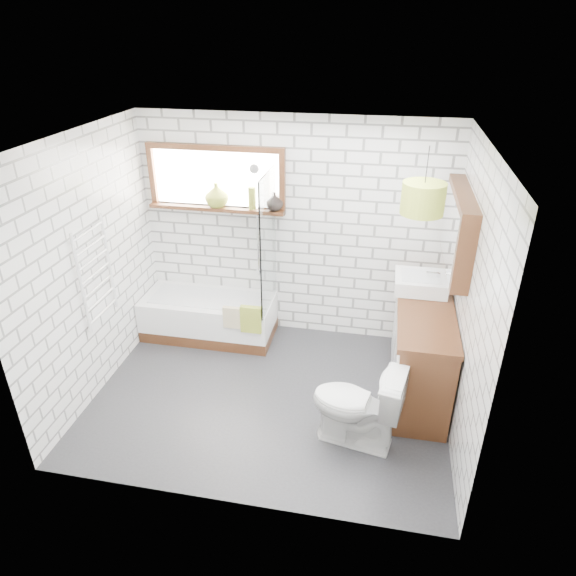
% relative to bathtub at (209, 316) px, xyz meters
% --- Properties ---
extents(floor, '(3.40, 2.60, 0.01)m').
position_rel_bathtub_xyz_m(floor, '(0.94, -0.97, -0.25)').
color(floor, '#27272B').
rests_on(floor, ground).
extents(ceiling, '(3.40, 2.60, 0.01)m').
position_rel_bathtub_xyz_m(ceiling, '(0.94, -0.97, 2.26)').
color(ceiling, white).
rests_on(ceiling, ground).
extents(wall_back, '(3.40, 0.01, 2.50)m').
position_rel_bathtub_xyz_m(wall_back, '(0.94, 0.34, 1.01)').
color(wall_back, white).
rests_on(wall_back, ground).
extents(wall_front, '(3.40, 0.01, 2.50)m').
position_rel_bathtub_xyz_m(wall_front, '(0.94, -2.27, 1.01)').
color(wall_front, white).
rests_on(wall_front, ground).
extents(wall_left, '(0.01, 2.60, 2.50)m').
position_rel_bathtub_xyz_m(wall_left, '(-0.77, -0.97, 1.01)').
color(wall_left, white).
rests_on(wall_left, ground).
extents(wall_right, '(0.01, 2.60, 2.50)m').
position_rel_bathtub_xyz_m(wall_right, '(2.64, -0.97, 1.01)').
color(wall_right, white).
rests_on(wall_right, ground).
extents(window, '(1.52, 0.16, 0.68)m').
position_rel_bathtub_xyz_m(window, '(0.09, 0.29, 1.56)').
color(window, '#381D0F').
rests_on(window, wall_back).
extents(towel_radiator, '(0.06, 0.52, 1.00)m').
position_rel_bathtub_xyz_m(towel_radiator, '(-0.72, -0.97, 0.96)').
color(towel_radiator, white).
rests_on(towel_radiator, wall_left).
extents(mirror_cabinet, '(0.16, 1.20, 0.70)m').
position_rel_bathtub_xyz_m(mirror_cabinet, '(2.56, -0.37, 1.41)').
color(mirror_cabinet, '#381D0F').
rests_on(mirror_cabinet, wall_right).
extents(shower_riser, '(0.02, 0.02, 1.30)m').
position_rel_bathtub_xyz_m(shower_riser, '(0.54, 0.29, 1.11)').
color(shower_riser, silver).
rests_on(shower_riser, wall_back).
extents(bathtub, '(1.50, 0.66, 0.49)m').
position_rel_bathtub_xyz_m(bathtub, '(0.00, 0.00, 0.00)').
color(bathtub, white).
rests_on(bathtub, floor).
extents(shower_screen, '(0.02, 0.72, 1.50)m').
position_rel_bathtub_xyz_m(shower_screen, '(0.73, 0.00, 0.99)').
color(shower_screen, white).
rests_on(shower_screen, bathtub).
extents(towel_green, '(0.23, 0.06, 0.31)m').
position_rel_bathtub_xyz_m(towel_green, '(0.60, -0.33, 0.22)').
color(towel_green, olive).
rests_on(towel_green, bathtub).
extents(towel_beige, '(0.19, 0.05, 0.25)m').
position_rel_bathtub_xyz_m(towel_beige, '(0.39, -0.33, 0.22)').
color(towel_beige, '#C1B586').
rests_on(towel_beige, bathtub).
extents(vanity, '(0.53, 1.64, 0.94)m').
position_rel_bathtub_xyz_m(vanity, '(2.38, -0.50, 0.23)').
color(vanity, '#381D0F').
rests_on(vanity, floor).
extents(basin, '(0.50, 0.44, 0.15)m').
position_rel_bathtub_xyz_m(basin, '(2.32, -0.20, 0.77)').
color(basin, white).
rests_on(basin, vanity).
extents(tap, '(0.03, 0.03, 0.14)m').
position_rel_bathtub_xyz_m(tap, '(2.48, -0.20, 0.82)').
color(tap, silver).
rests_on(tap, vanity).
extents(toilet, '(0.58, 0.84, 0.79)m').
position_rel_bathtub_xyz_m(toilet, '(1.81, -1.42, 0.15)').
color(toilet, white).
rests_on(toilet, floor).
extents(vase_olive, '(0.28, 0.28, 0.26)m').
position_rel_bathtub_xyz_m(vase_olive, '(0.10, 0.26, 1.37)').
color(vase_olive, olive).
rests_on(vase_olive, window).
extents(vase_dark, '(0.25, 0.25, 0.20)m').
position_rel_bathtub_xyz_m(vase_dark, '(0.74, 0.26, 1.34)').
color(vase_dark, black).
rests_on(vase_dark, window).
extents(bottle, '(0.08, 0.08, 0.24)m').
position_rel_bathtub_xyz_m(bottle, '(0.49, 0.26, 1.36)').
color(bottle, olive).
rests_on(bottle, window).
extents(pendant, '(0.34, 0.34, 0.25)m').
position_rel_bathtub_xyz_m(pendant, '(2.18, -0.95, 1.86)').
color(pendant, olive).
rests_on(pendant, ceiling).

